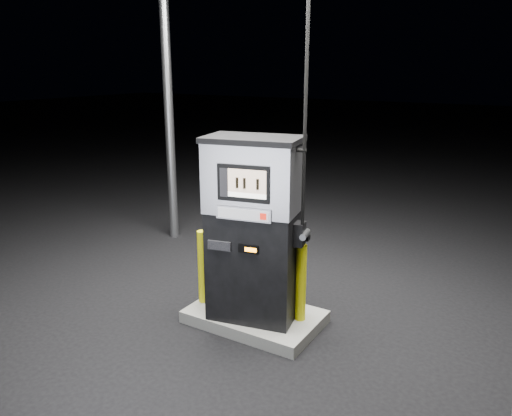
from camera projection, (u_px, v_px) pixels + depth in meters
The scene contains 5 objects.
ground at pixel (255, 322), 6.23m from camera, with size 80.00×80.00×0.00m, color black.
pump_island at pixel (255, 317), 6.21m from camera, with size 1.60×1.00×0.15m, color slate.
fuel_dispenser at pixel (253, 228), 5.78m from camera, with size 1.26×0.86×4.53m.
bollard_left at pixel (203, 267), 6.33m from camera, with size 0.13×0.13×0.96m, color #D6D20B.
bollard_right at pixel (301, 283), 5.87m from camera, with size 0.13×0.13×0.95m, color #D6D20B.
Camera 1 is at (2.93, -4.77, 3.09)m, focal length 35.00 mm.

